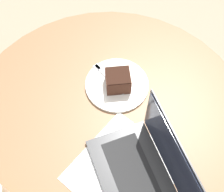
{
  "coord_description": "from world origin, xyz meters",
  "views": [
    {
      "loc": [
        -0.48,
        -0.12,
        1.72
      ],
      "look_at": [
        0.07,
        0.0,
        0.75
      ],
      "focal_mm": 50.0,
      "sensor_mm": 36.0,
      "label": 1
    }
  ],
  "objects": [
    {
      "name": "ground_plane",
      "position": [
        0.0,
        0.0,
        0.0
      ],
      "size": [
        12.0,
        12.0,
        0.0
      ],
      "primitive_type": "plane",
      "color": "gray"
    },
    {
      "name": "paper_document",
      "position": [
        -0.17,
        -0.1,
        0.72
      ],
      "size": [
        0.42,
        0.41,
        0.0
      ],
      "rotation": [
        0.0,
        0.0,
        -0.47
      ],
      "color": "white",
      "rests_on": "dining_table"
    },
    {
      "name": "dining_table",
      "position": [
        0.0,
        0.0,
        0.55
      ],
      "size": [
        1.06,
        1.06,
        0.71
      ],
      "color": "brown",
      "rests_on": "ground_plane"
    },
    {
      "name": "fork",
      "position": [
        0.17,
        0.05,
        0.73
      ],
      "size": [
        0.12,
        0.15,
        0.0
      ],
      "rotation": [
        0.0,
        0.0,
        7.2
      ],
      "color": "silver",
      "rests_on": "plate"
    },
    {
      "name": "plate",
      "position": [
        0.14,
        0.0,
        0.72
      ],
      "size": [
        0.24,
        0.24,
        0.01
      ],
      "color": "silver",
      "rests_on": "dining_table"
    },
    {
      "name": "laptop",
      "position": [
        -0.17,
        -0.16,
        0.76
      ],
      "size": [
        0.41,
        0.38,
        0.23
      ],
      "rotation": [
        0.0,
        0.0,
        6.87
      ],
      "color": "#2D2D2D",
      "rests_on": "dining_table"
    },
    {
      "name": "cake_slice",
      "position": [
        0.14,
        -0.01,
        0.76
      ],
      "size": [
        0.11,
        0.11,
        0.07
      ],
      "rotation": [
        0.0,
        0.0,
        1.9
      ],
      "color": "#472619",
      "rests_on": "plate"
    }
  ]
}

